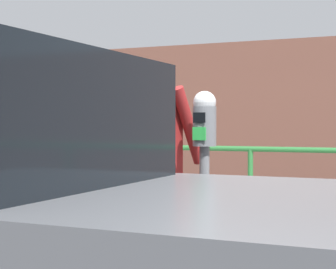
% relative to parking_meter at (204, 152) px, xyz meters
% --- Properties ---
extents(parking_meter, '(0.16, 0.18, 1.49)m').
position_rel_parking_meter_xyz_m(parking_meter, '(0.00, 0.00, 0.00)').
color(parking_meter, slate).
rests_on(parking_meter, sidewalk_curb).
extents(pedestrian_at_meter, '(0.69, 0.39, 1.73)m').
position_rel_parking_meter_xyz_m(pedestrian_at_meter, '(-0.47, 0.13, -0.08)').
color(pedestrian_at_meter, brown).
rests_on(pedestrian_at_meter, sidewalk_curb).
extents(background_railing, '(24.06, 0.06, 1.01)m').
position_rel_parking_meter_xyz_m(background_railing, '(-0.37, 2.57, -0.35)').
color(background_railing, '#2D7A38').
rests_on(background_railing, sidewalk_curb).
extents(backdrop_wall, '(32.00, 0.50, 2.80)m').
position_rel_parking_meter_xyz_m(backdrop_wall, '(-0.37, 5.81, 0.18)').
color(backdrop_wall, brown).
rests_on(backdrop_wall, ground).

